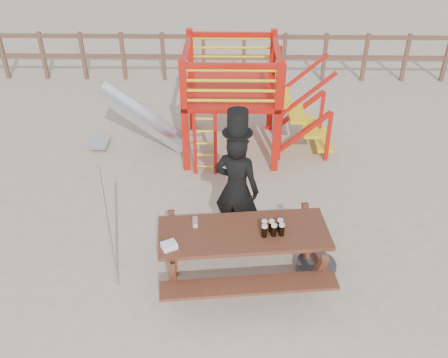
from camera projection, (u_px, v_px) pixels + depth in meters
ground at (215, 279)px, 6.89m from camera, size 60.00×60.00×0.00m
back_fence at (224, 52)px, 12.28m from camera, size 15.09×0.09×1.20m
playground_fort at (227, 98)px, 9.26m from camera, size 4.71×1.84×2.10m
picnic_table at (243, 250)px, 6.59m from camera, size 2.34×1.74×0.85m
man_with_hat at (237, 186)px, 7.06m from camera, size 0.78×0.64×2.15m
metal_pole at (109, 231)px, 6.25m from camera, size 0.04×0.04×1.93m
parasol_base at (316, 267)px, 6.99m from camera, size 0.56×0.56×0.24m
paper_bag at (169, 246)px, 6.13m from camera, size 0.23×0.21×0.08m
stout_pints at (273, 228)px, 6.34m from camera, size 0.30×0.20×0.17m
empty_glasses at (195, 222)px, 6.46m from camera, size 0.07×0.07×0.15m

